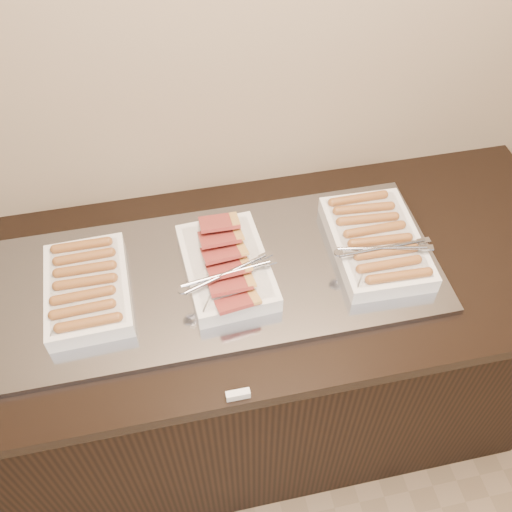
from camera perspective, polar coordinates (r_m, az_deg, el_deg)
The scene contains 6 objects.
counter at distance 1.95m, azimuth -2.35°, elevation -10.27°, with size 2.06×0.76×0.90m.
warming_tray at distance 1.57m, azimuth -3.56°, elevation -1.99°, with size 1.20×0.50×0.02m, color #8E919B.
dish_left at distance 1.55m, azimuth -16.52°, elevation -3.09°, with size 0.22×0.33×0.07m.
dish_center at distance 1.53m, azimuth -2.98°, elevation -1.03°, with size 0.27×0.35×0.09m.
dish_right at distance 1.62m, azimuth 11.93°, elevation 1.41°, with size 0.27×0.36×0.08m.
label_holder at distance 1.37m, azimuth -1.81°, elevation -13.70°, with size 0.06×0.02×0.02m, color white.
Camera 1 is at (-0.12, 1.16, 2.14)m, focal length 40.00 mm.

